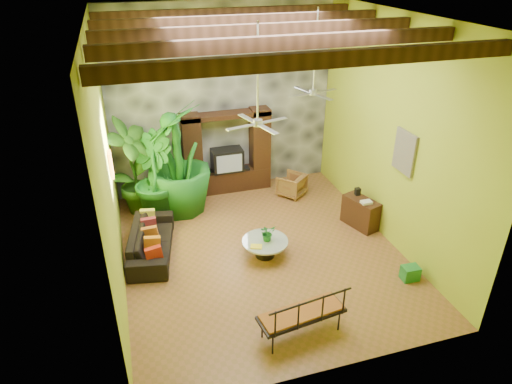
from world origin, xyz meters
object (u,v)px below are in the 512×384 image
object	(u,v)px
ceiling_fan_back	(314,83)
tall_plant_c	(178,159)
entertainment_center	(227,158)
tall_plant_b	(153,178)
green_bin	(410,273)
sofa	(151,241)
coffee_table	(265,246)
wicker_armchair	(292,185)
ceiling_fan_front	(258,112)
iron_bench	(303,313)
side_console	(360,213)
tall_plant_a	(133,168)

from	to	relation	value
ceiling_fan_back	tall_plant_c	distance (m)	3.78
entertainment_center	ceiling_fan_back	xyz separation A→B (m)	(1.60, -1.94, 2.44)
tall_plant_b	tall_plant_c	world-z (taller)	tall_plant_c
ceiling_fan_back	green_bin	world-z (taller)	ceiling_fan_back
sofa	coffee_table	world-z (taller)	sofa
tall_plant_b	coffee_table	world-z (taller)	tall_plant_b
wicker_armchair	tall_plant_b	size ratio (longest dim) A/B	0.31
ceiling_fan_front	coffee_table	distance (m)	3.16
tall_plant_b	coffee_table	xyz separation A→B (m)	(2.12, -2.41, -0.85)
coffee_table	iron_bench	distance (m)	2.51
entertainment_center	side_console	xyz separation A→B (m)	(2.65, -2.83, -0.60)
entertainment_center	green_bin	distance (m)	5.71
entertainment_center	tall_plant_a	distance (m)	2.61
ceiling_fan_front	iron_bench	bearing A→B (deg)	-86.98
iron_bench	wicker_armchair	bearing A→B (deg)	63.45
tall_plant_b	ceiling_fan_front	bearing A→B (deg)	-53.92
ceiling_fan_front	tall_plant_a	world-z (taller)	ceiling_fan_front
tall_plant_b	coffee_table	distance (m)	3.32
ceiling_fan_back	wicker_armchair	world-z (taller)	ceiling_fan_back
entertainment_center	iron_bench	xyz separation A→B (m)	(-0.08, -5.84, -0.43)
tall_plant_a	iron_bench	bearing A→B (deg)	-65.06
coffee_table	green_bin	distance (m)	3.09
tall_plant_a	tall_plant_c	world-z (taller)	tall_plant_c
iron_bench	green_bin	bearing A→B (deg)	9.25
side_console	green_bin	distance (m)	2.18
ceiling_fan_front	wicker_armchair	world-z (taller)	ceiling_fan_front
tall_plant_b	tall_plant_c	bearing A→B (deg)	12.67
green_bin	sofa	bearing A→B (deg)	153.58
tall_plant_c	side_console	world-z (taller)	tall_plant_c
ceiling_fan_front	coffee_table	bearing A→B (deg)	38.74
ceiling_fan_front	tall_plant_a	distance (m)	4.33
tall_plant_c	green_bin	bearing A→B (deg)	-45.92
wicker_armchair	green_bin	world-z (taller)	wicker_armchair
entertainment_center	tall_plant_b	bearing A→B (deg)	-155.71
sofa	green_bin	size ratio (longest dim) A/B	6.27
ceiling_fan_back	coffee_table	distance (m)	3.79
entertainment_center	coffee_table	bearing A→B (deg)	-89.42
tall_plant_a	ceiling_fan_front	bearing A→B (deg)	-51.87
entertainment_center	iron_bench	distance (m)	5.85
ceiling_fan_back	coffee_table	world-z (taller)	ceiling_fan_back
ceiling_fan_front	wicker_armchair	xyz separation A→B (m)	(1.81, 2.71, -3.09)
tall_plant_b	green_bin	xyz separation A→B (m)	(4.74, -4.05, -0.96)
sofa	tall_plant_c	xyz separation A→B (m)	(0.94, 1.72, 1.13)
tall_plant_b	sofa	bearing A→B (deg)	-99.72
tall_plant_c	iron_bench	distance (m)	5.30
ceiling_fan_front	side_console	bearing A→B (deg)	14.00
entertainment_center	ceiling_fan_front	world-z (taller)	ceiling_fan_front
ceiling_fan_back	iron_bench	bearing A→B (deg)	-113.28
tall_plant_a	iron_bench	xyz separation A→B (m)	(2.45, -5.27, -0.74)
sofa	wicker_armchair	distance (m)	4.31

